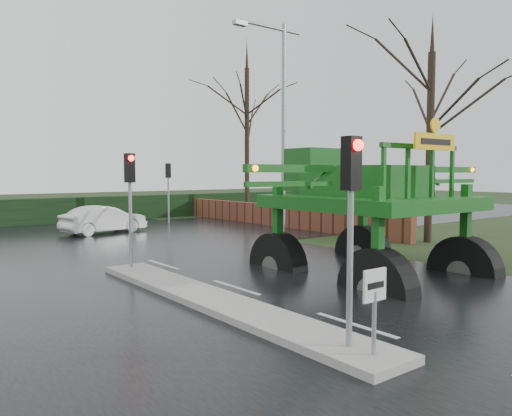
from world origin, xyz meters
TOP-DOWN VIEW (x-y plane):
  - ground at (0.00, 0.00)m, footprint 140.00×140.00m
  - road_main at (0.00, 10.00)m, footprint 14.00×80.00m
  - road_cross at (0.00, 16.00)m, footprint 80.00×12.00m
  - median_island at (-1.30, 3.00)m, footprint 1.20×10.00m
  - hedge_row at (0.00, 24.00)m, footprint 44.00×0.90m
  - brick_wall at (10.50, 16.00)m, footprint 0.40×20.00m
  - keep_left_sign at (-1.30, -1.50)m, footprint 0.50×0.07m
  - traffic_signal_near at (-1.30, -1.01)m, footprint 0.26×0.33m
  - traffic_signal_mid at (-1.30, 7.49)m, footprint 0.26×0.33m
  - traffic_signal_far at (6.50, 20.01)m, footprint 0.26×0.33m
  - street_light_right at (8.19, 12.00)m, footprint 3.85×0.30m
  - tree_right_near at (11.50, 6.00)m, footprint 5.60×5.60m
  - tree_right_far at (13.00, 21.00)m, footprint 7.00×7.00m
  - crop_sprayer at (2.61, 1.82)m, footprint 9.85×6.20m
  - white_sedan at (1.62, 17.40)m, footprint 4.27×2.16m

SIDE VIEW (x-z plane):
  - ground at x=0.00m, z-range 0.00..0.00m
  - white_sedan at x=1.62m, z-range -0.67..0.67m
  - road_main at x=0.00m, z-range -0.01..0.01m
  - road_cross at x=0.00m, z-range 0.00..0.02m
  - median_island at x=-1.30m, z-range 0.01..0.17m
  - brick_wall at x=10.50m, z-range 0.00..1.20m
  - hedge_row at x=0.00m, z-range 0.00..1.50m
  - keep_left_sign at x=-1.30m, z-range 0.38..1.73m
  - traffic_signal_near at x=-1.30m, z-range 0.83..4.35m
  - traffic_signal_mid at x=-1.30m, z-range 0.83..4.35m
  - traffic_signal_far at x=6.50m, z-range 0.83..4.35m
  - crop_sprayer at x=2.61m, z-range -0.15..5.35m
  - tree_right_near at x=11.50m, z-range 0.38..10.02m
  - street_light_right at x=8.19m, z-range 0.99..10.99m
  - tree_right_far at x=13.00m, z-range 0.47..12.52m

